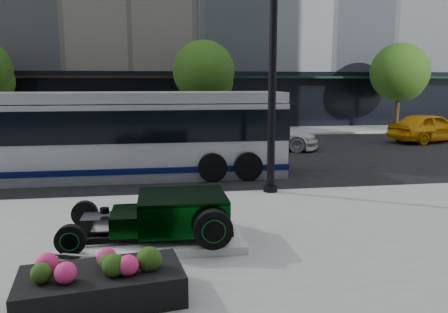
{
  "coord_description": "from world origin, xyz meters",
  "views": [
    {
      "loc": [
        -1.91,
        -14.2,
        3.25
      ],
      "look_at": [
        -0.08,
        -2.27,
        1.2
      ],
      "focal_mm": 35.0,
      "sensor_mm": 36.0,
      "label": 1
    }
  ],
  "objects": [
    {
      "name": "ground",
      "position": [
        0.0,
        0.0,
        0.0
      ],
      "size": [
        120.0,
        120.0,
        0.0
      ],
      "primitive_type": "plane",
      "color": "black",
      "rests_on": "ground"
    },
    {
      "name": "sidewalk_far",
      "position": [
        0.0,
        14.0,
        0.06
      ],
      "size": [
        70.0,
        4.0,
        0.12
      ],
      "primitive_type": "cube",
      "color": "gray",
      "rests_on": "ground"
    },
    {
      "name": "street_trees",
      "position": [
        1.15,
        13.07,
        3.77
      ],
      "size": [
        29.8,
        3.8,
        5.7
      ],
      "color": "black",
      "rests_on": "sidewalk_far"
    },
    {
      "name": "display_plinth",
      "position": [
        -2.01,
        -5.83,
        0.2
      ],
      "size": [
        3.4,
        1.8,
        0.15
      ],
      "primitive_type": "cube",
      "color": "silver",
      "rests_on": "sidewalk_near"
    },
    {
      "name": "hot_rod",
      "position": [
        -1.68,
        -5.83,
        0.7
      ],
      "size": [
        3.22,
        2.0,
        0.81
      ],
      "color": "black",
      "rests_on": "display_plinth"
    },
    {
      "name": "info_plaque",
      "position": [
        -3.45,
        -6.89,
        0.24
      ],
      "size": [
        0.48,
        0.42,
        0.31
      ],
      "color": "silver",
      "rests_on": "sidewalk_near"
    },
    {
      "name": "lamppost",
      "position": [
        1.3,
        -2.2,
        3.5
      ],
      "size": [
        0.4,
        0.4,
        7.31
      ],
      "color": "black",
      "rests_on": "sidewalk_near"
    },
    {
      "name": "flower_planter",
      "position": [
        -2.76,
        -8.11,
        0.39
      ],
      "size": [
        2.44,
        1.47,
        0.75
      ],
      "color": "black",
      "rests_on": "sidewalk_near"
    },
    {
      "name": "transit_bus",
      "position": [
        -3.52,
        1.13,
        1.49
      ],
      "size": [
        12.12,
        2.88,
        2.92
      ],
      "color": "#A7ACB1",
      "rests_on": "ground"
    },
    {
      "name": "white_sedan",
      "position": [
        3.4,
        6.62,
        0.73
      ],
      "size": [
        5.41,
        3.79,
        1.46
      ],
      "primitive_type": "imported",
      "rotation": [
        0.0,
        0.0,
        1.18
      ],
      "color": "silver",
      "rests_on": "ground"
    },
    {
      "name": "yellow_taxi",
      "position": [
        12.9,
        7.73,
        0.8
      ],
      "size": [
        5.03,
        2.98,
        1.61
      ],
      "primitive_type": "imported",
      "rotation": [
        0.0,
        0.0,
        1.82
      ],
      "color": "orange",
      "rests_on": "ground"
    }
  ]
}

